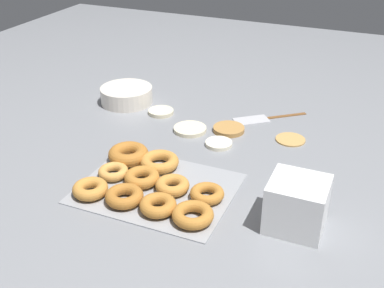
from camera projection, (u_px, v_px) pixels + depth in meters
The scene contains 10 objects.
ground_plane at pixel (206, 146), 1.48m from camera, with size 3.00×3.00×0.00m, color gray.
pancake_0 at pixel (161, 112), 1.68m from camera, with size 0.09×0.09×0.01m, color beige.
pancake_1 at pixel (190, 129), 1.56m from camera, with size 0.11×0.11×0.01m, color beige.
pancake_2 at pixel (290, 139), 1.51m from camera, with size 0.09×0.09×0.01m, color tan.
pancake_3 at pixel (229, 129), 1.56m from camera, with size 0.10×0.10×0.01m, color #B27F42.
pancake_4 at pixel (219, 144), 1.48m from camera, with size 0.08×0.08×0.01m, color silver.
donut_tray at pixel (149, 182), 1.27m from camera, with size 0.40×0.31×0.04m.
batter_bowl at pixel (127, 95), 1.76m from camera, with size 0.19×0.19×0.06m.
container_stack at pixel (297, 205), 1.11m from camera, with size 0.13×0.13×0.12m.
spatula at pixel (259, 119), 1.64m from camera, with size 0.23×0.19×0.01m.
Camera 1 is at (0.47, -1.21, 0.71)m, focal length 45.00 mm.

